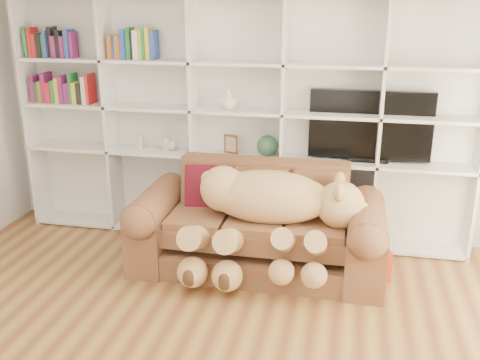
% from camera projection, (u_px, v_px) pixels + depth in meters
% --- Properties ---
extents(wall_back, '(5.00, 0.02, 2.70)m').
position_uv_depth(wall_back, '(243.00, 102.00, 5.28)').
color(wall_back, silver).
rests_on(wall_back, floor).
extents(bookshelf, '(4.43, 0.35, 2.40)m').
position_uv_depth(bookshelf, '(216.00, 108.00, 5.21)').
color(bookshelf, white).
rests_on(bookshelf, floor).
extents(sofa, '(2.19, 0.95, 0.92)m').
position_uv_depth(sofa, '(258.00, 231.00, 4.78)').
color(sofa, brown).
rests_on(sofa, floor).
extents(teddy_bear, '(1.54, 0.87, 0.89)m').
position_uv_depth(teddy_bear, '(268.00, 210.00, 4.49)').
color(teddy_bear, tan).
rests_on(teddy_bear, sofa).
extents(throw_pillow, '(0.44, 0.29, 0.43)m').
position_uv_depth(throw_pillow, '(208.00, 187.00, 4.91)').
color(throw_pillow, maroon).
rests_on(throw_pillow, sofa).
extents(gift_box, '(0.40, 0.39, 0.27)m').
position_uv_depth(gift_box, '(367.00, 260.00, 4.69)').
color(gift_box, '#C33E1A').
rests_on(gift_box, floor).
extents(tv, '(1.12, 0.18, 0.66)m').
position_uv_depth(tv, '(370.00, 126.00, 4.95)').
color(tv, black).
rests_on(tv, bookshelf).
extents(picture_frame, '(0.15, 0.07, 0.18)m').
position_uv_depth(picture_frame, '(231.00, 144.00, 5.24)').
color(picture_frame, brown).
rests_on(picture_frame, bookshelf).
extents(green_vase, '(0.21, 0.21, 0.21)m').
position_uv_depth(green_vase, '(267.00, 146.00, 5.17)').
color(green_vase, '#2E5A3B').
rests_on(green_vase, bookshelf).
extents(figurine_tall, '(0.08, 0.08, 0.14)m').
position_uv_depth(figurine_tall, '(140.00, 142.00, 5.43)').
color(figurine_tall, beige).
rests_on(figurine_tall, bookshelf).
extents(figurine_short, '(0.10, 0.10, 0.13)m').
position_uv_depth(figurine_short, '(166.00, 144.00, 5.38)').
color(figurine_short, beige).
rests_on(figurine_short, bookshelf).
extents(snow_globe, '(0.10, 0.10, 0.10)m').
position_uv_depth(snow_globe, '(172.00, 145.00, 5.37)').
color(snow_globe, silver).
rests_on(snow_globe, bookshelf).
extents(shelf_vase, '(0.21, 0.21, 0.18)m').
position_uv_depth(shelf_vase, '(228.00, 99.00, 5.10)').
color(shelf_vase, silver).
rests_on(shelf_vase, bookshelf).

